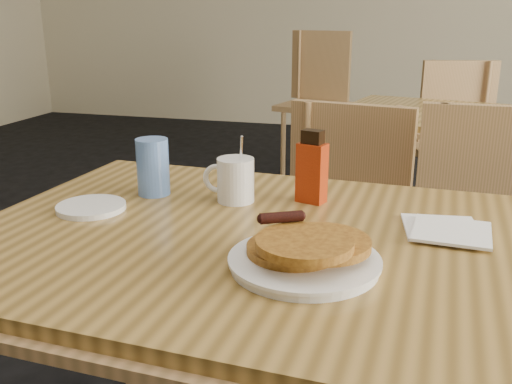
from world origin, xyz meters
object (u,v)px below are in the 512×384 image
(chair_neighbor_far, at_px, (456,131))
(coffee_mug, at_px, (234,179))
(blue_tumbler, at_px, (153,167))
(neighbor_table, at_px, (472,125))
(chair_main_far, at_px, (344,221))
(chair_neighbor_near, at_px, (482,220))
(syrup_bottle, at_px, (312,169))
(main_table, at_px, (285,257))
(chair_wall_extra, at_px, (318,89))
(pancake_plate, at_px, (305,254))

(chair_neighbor_far, relative_size, coffee_mug, 5.80)
(chair_neighbor_far, height_order, blue_tumbler, chair_neighbor_far)
(neighbor_table, height_order, chair_main_far, chair_main_far)
(chair_neighbor_far, relative_size, blue_tumbler, 6.87)
(chair_main_far, distance_m, chair_neighbor_near, 0.42)
(chair_neighbor_far, bearing_deg, syrup_bottle, -117.03)
(neighbor_table, bearing_deg, blue_tumbler, -120.78)
(main_table, relative_size, coffee_mug, 8.49)
(chair_neighbor_near, xyz_separation_m, blue_tumbler, (-0.80, -0.61, 0.27))
(chair_wall_extra, height_order, syrup_bottle, chair_wall_extra)
(coffee_mug, xyz_separation_m, blue_tumbler, (-0.20, -0.00, 0.01))
(chair_neighbor_near, bearing_deg, blue_tumbler, -142.65)
(chair_main_far, bearing_deg, neighbor_table, 72.85)
(coffee_mug, height_order, syrup_bottle, syrup_bottle)
(chair_wall_extra, height_order, blue_tumbler, chair_wall_extra)
(main_table, relative_size, syrup_bottle, 8.08)
(neighbor_table, distance_m, chair_wall_extra, 1.95)
(chair_neighbor_far, bearing_deg, chair_main_far, -119.95)
(chair_main_far, distance_m, chair_wall_extra, 2.58)
(neighbor_table, height_order, chair_neighbor_far, chair_neighbor_far)
(chair_main_far, xyz_separation_m, pancake_plate, (0.03, -0.84, 0.25))
(neighbor_table, bearing_deg, coffee_mug, -114.25)
(main_table, height_order, syrup_bottle, syrup_bottle)
(pancake_plate, bearing_deg, chair_main_far, 92.37)
(neighbor_table, distance_m, pancake_plate, 1.71)
(chair_neighbor_far, height_order, chair_wall_extra, chair_wall_extra)
(main_table, height_order, blue_tumbler, blue_tumbler)
(chair_main_far, relative_size, blue_tumbler, 6.70)
(chair_wall_extra, distance_m, syrup_bottle, 3.06)
(neighbor_table, xyz_separation_m, coffee_mug, (-0.61, -1.36, 0.10))
(main_table, relative_size, chair_neighbor_far, 1.46)
(chair_main_far, relative_size, chair_neighbor_far, 0.98)
(coffee_mug, bearing_deg, neighbor_table, 69.96)
(neighbor_table, xyz_separation_m, chair_neighbor_near, (-0.01, -0.75, -0.16))
(chair_main_far, height_order, chair_neighbor_near, chair_neighbor_near)
(neighbor_table, distance_m, chair_neighbor_near, 0.76)
(chair_main_far, distance_m, blue_tumbler, 0.72)
(neighbor_table, relative_size, chair_wall_extra, 1.27)
(coffee_mug, bearing_deg, blue_tumbler, -175.18)
(chair_main_far, height_order, blue_tumbler, chair_main_far)
(chair_neighbor_near, relative_size, blue_tumbler, 6.92)
(coffee_mug, bearing_deg, chair_main_far, 74.79)
(main_table, xyz_separation_m, syrup_bottle, (0.01, 0.22, 0.12))
(chair_main_far, relative_size, pancake_plate, 3.44)
(chair_neighbor_far, xyz_separation_m, coffee_mug, (-0.59, -2.07, 0.26))
(chair_neighbor_near, distance_m, blue_tumbler, 1.05)
(main_table, distance_m, chair_neighbor_far, 2.30)
(chair_main_far, distance_m, syrup_bottle, 0.57)
(neighbor_table, bearing_deg, syrup_bottle, -108.65)
(main_table, bearing_deg, chair_main_far, 87.85)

